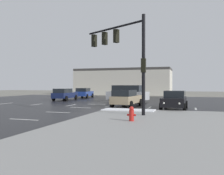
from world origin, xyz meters
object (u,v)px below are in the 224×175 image
sedan_navy (65,94)px  sedan_blue (84,93)px  sedan_white (131,94)px  sedan_tan (126,98)px  fire_hydrant (131,114)px  suv_silver (128,93)px  traffic_signal_mast (123,49)px  sedan_black (174,99)px

sedan_navy → sedan_blue: bearing=-2.7°
sedan_white → sedan_tan: 11.35m
sedan_tan → fire_hydrant: bearing=-159.2°
suv_silver → traffic_signal_mast: bearing=109.0°
sedan_white → sedan_blue: (-8.12, 2.13, 0.00)m
fire_hydrant → suv_silver: size_ratio=0.16×
traffic_signal_mast → sedan_navy: traffic_signal_mast is taller
sedan_blue → sedan_tan: same height
sedan_blue → sedan_black: bearing=-140.8°
sedan_blue → suv_silver: bearing=-137.2°
fire_hydrant → suv_silver: bearing=104.6°
traffic_signal_mast → sedan_navy: (-11.68, 13.02, -3.75)m
sedan_white → sedan_blue: same height
fire_hydrant → sedan_blue: size_ratio=0.17×
sedan_black → sedan_white: (-6.71, 12.36, 0.00)m
fire_hydrant → sedan_tan: (-2.74, 9.73, 0.32)m
sedan_blue → fire_hydrant: bearing=-156.9°
fire_hydrant → sedan_tan: 10.12m
sedan_white → sedan_tan: bearing=99.9°
traffic_signal_mast → sedan_black: traffic_signal_mast is taller
sedan_white → sedan_navy: bearing=26.4°
fire_hydrant → sedan_white: (-4.92, 20.87, 0.32)m
fire_hydrant → sedan_blue: (-13.03, 23.00, 0.32)m
sedan_blue → sedan_white: bearing=-111.2°
sedan_white → sedan_tan: (2.18, -11.14, 0.00)m
sedan_navy → suv_silver: bearing=-101.2°
fire_hydrant → suv_silver: suv_silver is taller
sedan_black → sedan_navy: size_ratio=1.00×
suv_silver → sedan_navy: size_ratio=1.09×
fire_hydrant → sedan_black: bearing=78.1°
fire_hydrant → sedan_black: 8.70m
sedan_black → sedan_navy: bearing=-116.6°
sedan_white → sedan_navy: 9.20m
fire_hydrant → sedan_black: sedan_black is taller
sedan_blue → sedan_tan: bearing=-148.7°
fire_hydrant → sedan_tan: bearing=105.7°
sedan_blue → sedan_navy: 6.38m
traffic_signal_mast → suv_silver: size_ratio=1.30×
sedan_white → suv_silver: size_ratio=0.92×
sedan_black → sedan_blue: (-14.83, 14.49, 0.00)m
sedan_blue → sedan_tan: 16.79m
suv_silver → sedan_black: bearing=137.3°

